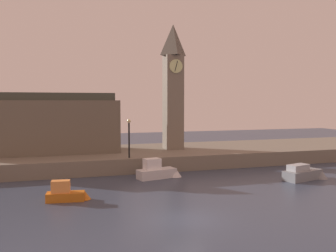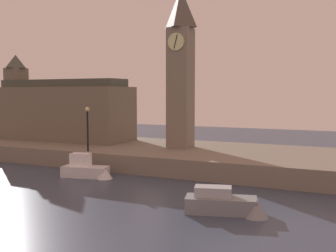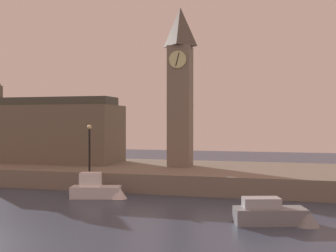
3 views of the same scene
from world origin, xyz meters
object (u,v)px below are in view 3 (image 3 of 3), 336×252
parliament_hall (42,130)px  boat_ferry_white (99,190)px  clock_tower (180,84)px  streetlamp (89,142)px  boat_cruiser_grey (277,214)px

parliament_hall → boat_ferry_white: bearing=-41.7°
clock_tower → streetlamp: (-6.26, -5.51, -5.05)m
parliament_hall → boat_cruiser_grey: (22.72, -13.72, -4.11)m
parliament_hall → clock_tower: bearing=-2.9°
streetlamp → boat_cruiser_grey: 16.68m
clock_tower → boat_cruiser_grey: bearing=-57.5°
parliament_hall → boat_ferry_white: size_ratio=3.48×
boat_cruiser_grey → boat_ferry_white: (-12.34, 4.47, 0.07)m
boat_cruiser_grey → boat_ferry_white: bearing=160.1°
boat_cruiser_grey → parliament_hall: bearing=148.9°
boat_cruiser_grey → boat_ferry_white: boat_ferry_white is taller
clock_tower → boat_cruiser_grey: (8.27, -12.99, -8.37)m
parliament_hall → streetlamp: bearing=-37.3°
streetlamp → boat_cruiser_grey: streetlamp is taller
clock_tower → streetlamp: 9.75m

